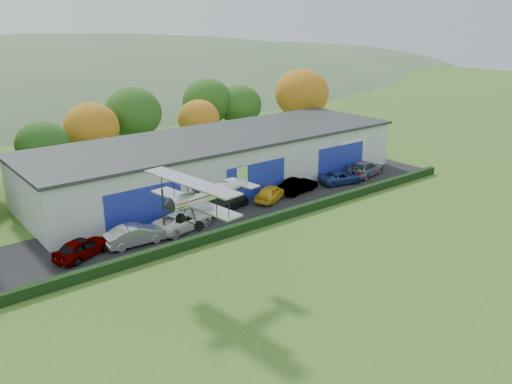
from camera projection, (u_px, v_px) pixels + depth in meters
ground at (416, 309)px, 31.71m from camera, size 300.00×300.00×0.00m
apron at (246, 205)px, 49.03m from camera, size 48.00×9.00×0.05m
hedge at (280, 216)px, 45.35m from camera, size 46.00×0.60×0.80m
hangar at (221, 160)px, 54.53m from camera, size 40.60×12.60×5.30m
tree_belt at (130, 119)px, 60.50m from camera, size 75.70×13.22×10.12m
car_0 at (82, 247)px, 38.19m from camera, size 4.88×3.34×1.54m
car_1 at (136, 235)px, 40.34m from camera, size 4.97×2.01×1.61m
car_2 at (183, 220)px, 43.30m from camera, size 5.81×3.56×1.50m
car_3 at (225, 201)px, 47.70m from camera, size 5.83×3.63×1.58m
car_4 at (271, 193)px, 50.09m from camera, size 4.86×3.49×1.54m
car_5 at (298, 185)px, 52.31m from camera, size 4.79×2.28×1.52m
car_6 at (341, 177)px, 55.21m from camera, size 5.14×3.24×1.32m
car_7 at (365, 168)px, 57.92m from camera, size 5.95×3.39×1.63m
biplane at (204, 193)px, 32.83m from camera, size 7.03×8.07×3.00m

